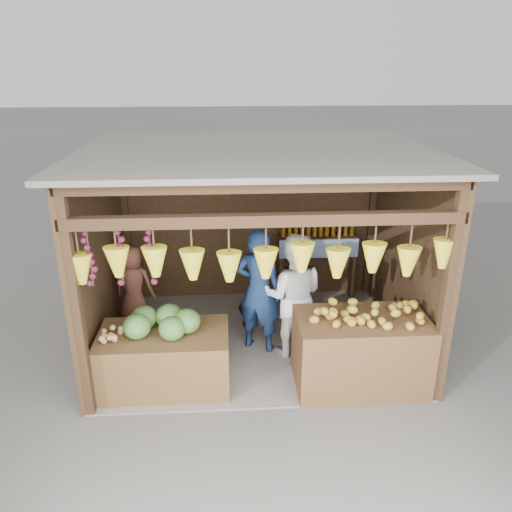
{
  "coord_description": "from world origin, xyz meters",
  "views": [
    {
      "loc": [
        -0.4,
        -6.07,
        3.63
      ],
      "look_at": [
        -0.02,
        -0.1,
        1.3
      ],
      "focal_mm": 35.0,
      "sensor_mm": 36.0,
      "label": 1
    }
  ],
  "objects_px": {
    "man_standing": "(259,291)",
    "woman_standing": "(293,295)",
    "counter_left": "(165,359)",
    "counter_right": "(360,352)",
    "vendor_seated": "(134,285)"
  },
  "relations": [
    {
      "from": "counter_left",
      "to": "man_standing",
      "type": "distance_m",
      "value": 1.48
    },
    {
      "from": "counter_right",
      "to": "woman_standing",
      "type": "bearing_deg",
      "value": 133.19
    },
    {
      "from": "counter_left",
      "to": "woman_standing",
      "type": "distance_m",
      "value": 1.79
    },
    {
      "from": "counter_left",
      "to": "counter_right",
      "type": "relative_size",
      "value": 0.99
    },
    {
      "from": "man_standing",
      "to": "counter_left",
      "type": "bearing_deg",
      "value": 57.29
    },
    {
      "from": "man_standing",
      "to": "vendor_seated",
      "type": "xyz_separation_m",
      "value": [
        -1.67,
        0.35,
        -0.03
      ]
    },
    {
      "from": "counter_right",
      "to": "woman_standing",
      "type": "distance_m",
      "value": 1.11
    },
    {
      "from": "counter_left",
      "to": "woman_standing",
      "type": "height_order",
      "value": "woman_standing"
    },
    {
      "from": "counter_left",
      "to": "vendor_seated",
      "type": "bearing_deg",
      "value": 114.33
    },
    {
      "from": "counter_right",
      "to": "vendor_seated",
      "type": "xyz_separation_m",
      "value": [
        -2.81,
        1.23,
        0.38
      ]
    },
    {
      "from": "counter_left",
      "to": "man_standing",
      "type": "relative_size",
      "value": 0.88
    },
    {
      "from": "counter_left",
      "to": "vendor_seated",
      "type": "relative_size",
      "value": 1.34
    },
    {
      "from": "man_standing",
      "to": "woman_standing",
      "type": "relative_size",
      "value": 1.02
    },
    {
      "from": "counter_right",
      "to": "woman_standing",
      "type": "height_order",
      "value": "woman_standing"
    },
    {
      "from": "man_standing",
      "to": "vendor_seated",
      "type": "relative_size",
      "value": 1.52
    }
  ]
}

